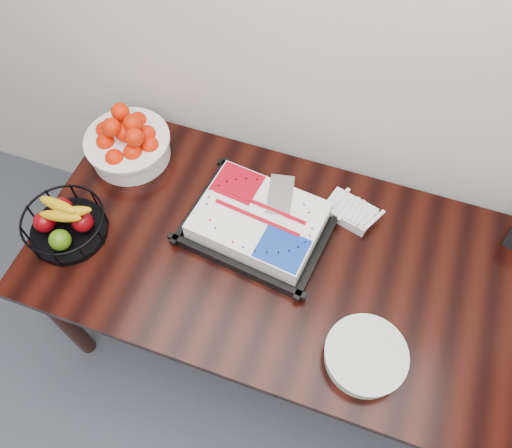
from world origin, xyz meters
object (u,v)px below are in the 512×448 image
(tangerine_bowl, at_px, (127,140))
(fruit_basket, at_px, (65,224))
(table, at_px, (285,270))
(plate_stack, at_px, (365,356))
(cake_tray, at_px, (259,222))

(tangerine_bowl, height_order, fruit_basket, tangerine_bowl)
(table, relative_size, fruit_basket, 6.21)
(table, bearing_deg, plate_stack, -37.33)
(plate_stack, bearing_deg, table, 142.67)
(table, relative_size, plate_stack, 6.98)
(cake_tray, xyz_separation_m, fruit_basket, (-0.64, -0.24, 0.02))
(tangerine_bowl, bearing_deg, plate_stack, -25.08)
(fruit_basket, distance_m, plate_stack, 1.11)
(tangerine_bowl, bearing_deg, table, -18.32)
(table, xyz_separation_m, tangerine_bowl, (-0.72, 0.24, 0.18))
(table, height_order, plate_stack, plate_stack)
(table, xyz_separation_m, fruit_basket, (-0.77, -0.16, 0.15))
(fruit_basket, bearing_deg, plate_stack, -5.14)
(tangerine_bowl, relative_size, fruit_basket, 1.14)
(fruit_basket, bearing_deg, tangerine_bowl, 83.03)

